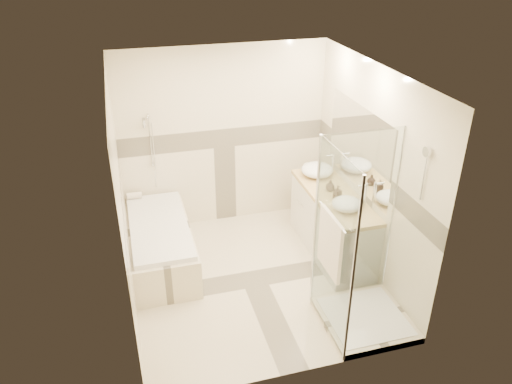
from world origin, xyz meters
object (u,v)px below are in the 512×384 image
object	(u,v)px
shower_enclosure	(355,282)
vessel_sink_near	(317,170)
vanity	(332,223)
amenity_bottle_a	(337,192)
amenity_bottle_b	(330,185)
vessel_sink_far	(347,204)
bathtub	(160,242)

from	to	relation	value
shower_enclosure	vessel_sink_near	world-z (taller)	shower_enclosure
vanity	amenity_bottle_a	world-z (taller)	amenity_bottle_a
shower_enclosure	amenity_bottle_b	world-z (taller)	shower_enclosure
vanity	vessel_sink_near	world-z (taller)	vessel_sink_near
vanity	amenity_bottle_a	xyz separation A→B (m)	(-0.02, -0.12, 0.51)
vanity	amenity_bottle_b	bearing A→B (deg)	100.95
vessel_sink_far	amenity_bottle_b	distance (m)	0.49
bathtub	amenity_bottle_b	size ratio (longest dim) A/B	11.72
bathtub	shower_enclosure	bearing A→B (deg)	-41.10
bathtub	amenity_bottle_b	xyz separation A→B (m)	(2.13, -0.25, 0.62)
vessel_sink_near	vessel_sink_far	bearing A→B (deg)	-90.00
vessel_sink_near	vessel_sink_far	size ratio (longest dim) A/B	1.19
bathtub	amenity_bottle_b	distance (m)	2.23
amenity_bottle_a	amenity_bottle_b	world-z (taller)	amenity_bottle_a
vessel_sink_far	shower_enclosure	bearing A→B (deg)	-107.18
amenity_bottle_b	bathtub	bearing A→B (deg)	173.39
bathtub	vessel_sink_far	distance (m)	2.34
shower_enclosure	amenity_bottle_a	distance (m)	1.26
vessel_sink_near	bathtub	bearing A→B (deg)	-174.73
amenity_bottle_a	bathtub	bearing A→B (deg)	167.68
vessel_sink_near	amenity_bottle_a	bearing A→B (deg)	-90.00
bathtub	vanity	size ratio (longest dim) A/B	1.05
vanity	amenity_bottle_a	bearing A→B (deg)	-99.82
vessel_sink_far	vanity	bearing A→B (deg)	87.06
vessel_sink_far	amenity_bottle_b	bearing A→B (deg)	90.00
vanity	amenity_bottle_a	distance (m)	0.52
shower_enclosure	bathtub	bearing A→B (deg)	138.90
vessel_sink_far	amenity_bottle_b	world-z (taller)	amenity_bottle_b
vanity	vessel_sink_near	distance (m)	0.75
amenity_bottle_a	amenity_bottle_b	bearing A→B (deg)	90.00
bathtub	vessel_sink_near	distance (m)	2.23
vessel_sink_far	amenity_bottle_a	bearing A→B (deg)	90.00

